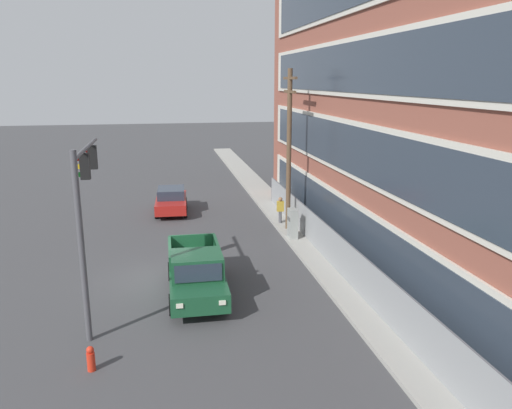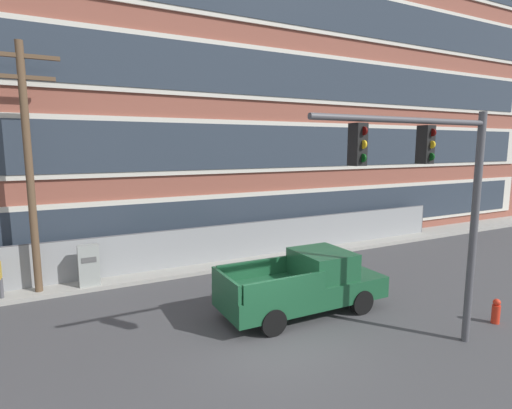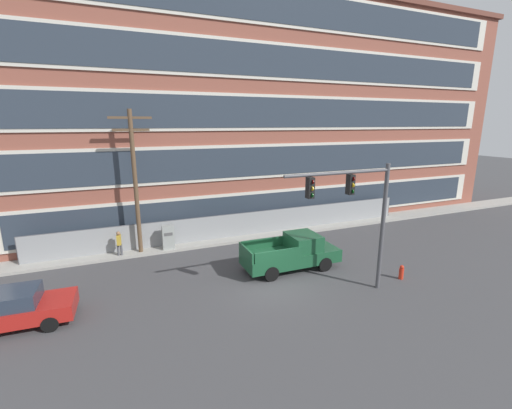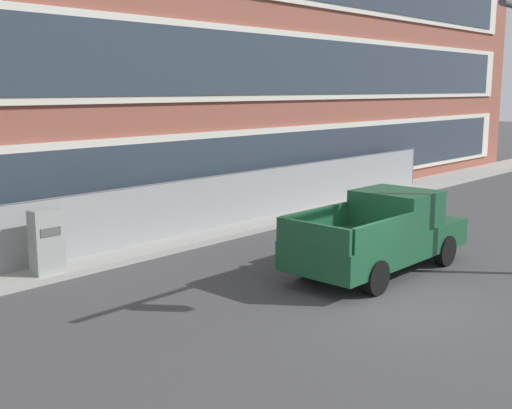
{
  "view_description": "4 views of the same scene",
  "coord_description": "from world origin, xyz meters",
  "px_view_note": "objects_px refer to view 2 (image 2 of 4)",
  "views": [
    {
      "loc": [
        20.52,
        0.3,
        8.31
      ],
      "look_at": [
        -0.41,
        4.27,
        2.98
      ],
      "focal_mm": 35.0,
      "sensor_mm": 36.0,
      "label": 1
    },
    {
      "loc": [
        -5.14,
        -8.92,
        5.4
      ],
      "look_at": [
        2.21,
        5.16,
        3.07
      ],
      "focal_mm": 28.0,
      "sensor_mm": 36.0,
      "label": 2
    },
    {
      "loc": [
        -6.87,
        -14.55,
        8.12
      ],
      "look_at": [
        0.61,
        3.28,
        3.49
      ],
      "focal_mm": 24.0,
      "sensor_mm": 36.0,
      "label": 3
    },
    {
      "loc": [
        -11.65,
        -6.83,
        4.53
      ],
      "look_at": [
        0.58,
        4.32,
        1.54
      ],
      "focal_mm": 45.0,
      "sensor_mm": 36.0,
      "label": 4
    }
  ],
  "objects_px": {
    "electrical_cabinet": "(89,267)",
    "fire_hydrant": "(496,311)",
    "utility_pole_near_corner": "(28,160)",
    "pickup_truck_dark_green": "(306,284)",
    "traffic_signal_mast": "(438,185)"
  },
  "relations": [
    {
      "from": "pickup_truck_dark_green",
      "to": "fire_hydrant",
      "type": "distance_m",
      "value": 5.84
    },
    {
      "from": "traffic_signal_mast",
      "to": "fire_hydrant",
      "type": "height_order",
      "value": "traffic_signal_mast"
    },
    {
      "from": "utility_pole_near_corner",
      "to": "electrical_cabinet",
      "type": "bearing_deg",
      "value": -5.99
    },
    {
      "from": "traffic_signal_mast",
      "to": "fire_hydrant",
      "type": "relative_size",
      "value": 8.06
    },
    {
      "from": "traffic_signal_mast",
      "to": "utility_pole_near_corner",
      "type": "height_order",
      "value": "utility_pole_near_corner"
    },
    {
      "from": "utility_pole_near_corner",
      "to": "electrical_cabinet",
      "type": "distance_m",
      "value": 4.4
    },
    {
      "from": "pickup_truck_dark_green",
      "to": "utility_pole_near_corner",
      "type": "bearing_deg",
      "value": 143.85
    },
    {
      "from": "traffic_signal_mast",
      "to": "pickup_truck_dark_green",
      "type": "distance_m",
      "value": 5.28
    },
    {
      "from": "electrical_cabinet",
      "to": "fire_hydrant",
      "type": "relative_size",
      "value": 2.21
    },
    {
      "from": "electrical_cabinet",
      "to": "pickup_truck_dark_green",
      "type": "bearing_deg",
      "value": -42.18
    },
    {
      "from": "traffic_signal_mast",
      "to": "fire_hydrant",
      "type": "xyz_separation_m",
      "value": [
        3.41,
        0.3,
        -4.07
      ]
    },
    {
      "from": "utility_pole_near_corner",
      "to": "fire_hydrant",
      "type": "distance_m",
      "value": 16.12
    },
    {
      "from": "electrical_cabinet",
      "to": "fire_hydrant",
      "type": "xyz_separation_m",
      "value": [
        10.78,
        -8.95,
        -0.48
      ]
    },
    {
      "from": "traffic_signal_mast",
      "to": "electrical_cabinet",
      "type": "bearing_deg",
      "value": 128.55
    },
    {
      "from": "utility_pole_near_corner",
      "to": "fire_hydrant",
      "type": "xyz_separation_m",
      "value": [
        12.49,
        -9.13,
        -4.54
      ]
    }
  ]
}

